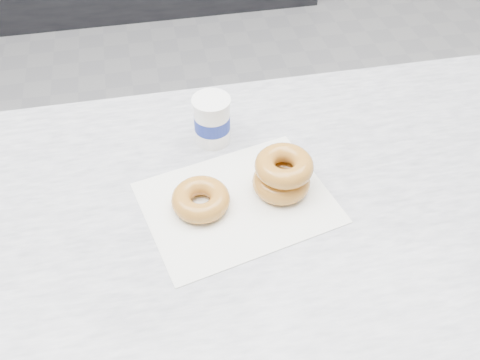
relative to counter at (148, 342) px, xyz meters
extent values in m
plane|color=gray|center=(0.00, 0.60, -0.45)|extent=(5.00, 5.00, 0.00)
cube|color=#333335|center=(0.00, 0.00, -0.02)|extent=(3.00, 0.70, 0.86)
cube|color=silver|center=(0.00, 0.00, 0.43)|extent=(3.06, 0.76, 0.04)
cube|color=white|center=(0.22, 0.01, 0.45)|extent=(0.39, 0.33, 0.00)
torus|color=#B59031|center=(0.15, 0.01, 0.47)|extent=(0.14, 0.14, 0.04)
torus|color=#B59031|center=(0.31, 0.02, 0.47)|extent=(0.11, 0.11, 0.04)
torus|color=#B59031|center=(0.31, 0.03, 0.51)|extent=(0.16, 0.16, 0.04)
cylinder|color=white|center=(0.21, 0.19, 0.50)|extent=(0.07, 0.07, 0.11)
cylinder|color=white|center=(0.21, 0.19, 0.55)|extent=(0.08, 0.08, 0.01)
cylinder|color=navy|center=(0.21, 0.19, 0.50)|extent=(0.08, 0.08, 0.03)
camera|label=1|loc=(0.09, -0.65, 1.19)|focal=40.00mm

